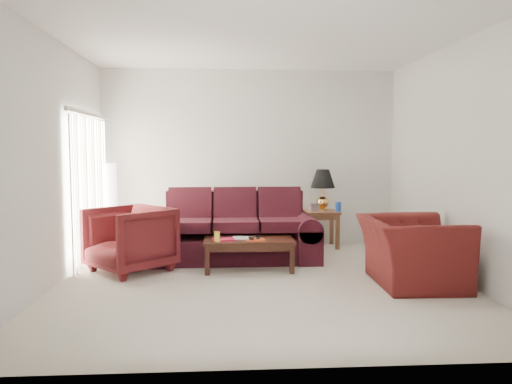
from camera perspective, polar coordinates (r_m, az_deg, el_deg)
floor at (r=6.33m, az=0.50°, el=-10.17°), size 5.00×5.00×0.00m
blinds at (r=7.68m, az=-18.56°, el=0.41°), size 0.10×2.00×2.16m
sofa at (r=7.41m, az=-2.37°, el=-3.99°), size 2.52×1.22×1.01m
throw_pillow at (r=8.25m, az=-7.71°, el=-1.39°), size 0.42×0.25×0.42m
end_table at (r=8.51m, az=7.43°, el=-4.19°), size 0.57×0.57×0.62m
table_lamp at (r=8.49m, az=7.63°, el=0.24°), size 0.54×0.54×0.69m
clock at (r=8.29m, az=6.72°, el=-1.77°), size 0.15×0.07×0.14m
blue_canister at (r=8.41m, az=9.37°, el=-1.67°), size 0.12×0.12×0.15m
picture_frame at (r=8.61m, az=6.55°, el=-1.52°), size 0.14×0.16×0.05m
floor_lamp at (r=8.56m, az=-16.26°, el=-1.52°), size 0.29×0.29×1.44m
armchair_left at (r=6.94m, az=-14.22°, el=-5.25°), size 1.36×1.35×0.88m
armchair_right at (r=6.39m, az=17.35°, el=-6.52°), size 1.12×1.27×0.81m
coffee_table at (r=6.86m, az=-0.83°, el=-7.15°), size 1.35×0.98×0.43m
magazine_red at (r=6.76m, az=-3.76°, el=-5.43°), size 0.32×0.26×0.02m
magazine_white at (r=6.87m, az=-1.66°, el=-5.27°), size 0.31×0.26×0.02m
magazine_orange at (r=6.74m, az=-0.05°, el=-5.47°), size 0.27×0.21×0.01m
remote_a at (r=6.72m, az=-0.60°, el=-5.32°), size 0.07×0.16×0.02m
remote_b at (r=6.80m, az=0.16°, el=-5.20°), size 0.05×0.17×0.02m
yellow_glass at (r=6.64m, az=-4.46°, el=-5.11°), size 0.09×0.09×0.13m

